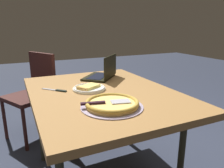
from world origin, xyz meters
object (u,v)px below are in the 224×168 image
laptop (102,74)px  pizza_plate (89,88)px  table_knife (57,90)px  chair_near (35,90)px  dining_table (103,98)px  pizza_tray (112,104)px

laptop → pizza_plate: bearing=-38.3°
pizza_plate → table_knife: 0.24m
pizza_plate → chair_near: bearing=-159.6°
pizza_plate → table_knife: pizza_plate is taller
pizza_plate → chair_near: size_ratio=0.27×
dining_table → pizza_plate: bearing=-133.3°
pizza_plate → pizza_tray: (0.39, 0.01, 0.01)m
laptop → chair_near: laptop is taller
dining_table → pizza_tray: size_ratio=3.56×
laptop → pizza_tray: laptop is taller
laptop → pizza_plate: (0.29, -0.23, -0.03)m
pizza_plate → laptop: bearing=141.7°
chair_near → laptop: bearing=43.8°
pizza_tray → chair_near: 1.29m
dining_table → table_knife: table_knife is taller
laptop → pizza_tray: (0.67, -0.22, -0.02)m
chair_near → pizza_tray: bearing=14.6°
dining_table → pizza_plate: 0.13m
laptop → table_knife: size_ratio=2.27×
table_knife → laptop: bearing=114.9°
dining_table → laptop: bearing=157.6°
pizza_plate → chair_near: chair_near is taller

